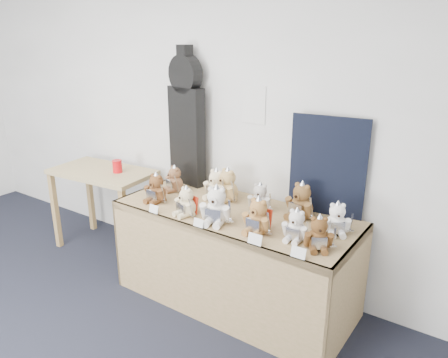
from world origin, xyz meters
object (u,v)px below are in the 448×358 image
Objects in this scene: teddy_front_left at (186,203)px; display_table at (229,235)px; side_table at (103,183)px; teddy_front_right at (258,217)px; teddy_back_end at (337,220)px; teddy_back_centre_left at (227,186)px; teddy_front_far_right at (296,226)px; teddy_front_end at (319,234)px; teddy_back_centre_right at (260,198)px; red_cup at (117,166)px; teddy_back_right at (301,202)px; guitar_case at (187,119)px; teddy_back_left at (216,185)px; teddy_front_far_left at (156,189)px; teddy_back_far_left at (174,180)px; teddy_front_centre at (216,207)px.

display_table is at bearing 49.27° from teddy_front_left.
side_table is 3.61× the size of teddy_front_right.
teddy_front_right is at bearing -176.96° from teddy_back_end.
display_table is 6.24× the size of teddy_back_centre_left.
side_table is 4.18× the size of teddy_front_far_right.
teddy_front_end is 0.71m from teddy_back_centre_right.
red_cup is at bearing 143.41° from teddy_front_end.
teddy_back_centre_right is 0.32m from teddy_back_right.
guitar_case is 4.27× the size of teddy_back_left.
teddy_back_left is at bearing -0.42° from side_table.
teddy_front_far_left is at bearing -176.42° from teddy_front_left.
teddy_back_end reaches higher than teddy_front_far_right.
teddy_back_centre_left is at bearing 144.83° from teddy_back_end.
side_table is 4.14× the size of teddy_back_far_left.
guitar_case is 4.78× the size of teddy_front_left.
teddy_back_centre_left is at bearing -6.64° from guitar_case.
teddy_front_right is (1.88, -0.26, 0.20)m from side_table.
guitar_case is 0.67m from teddy_back_left.
teddy_back_far_left is at bearing 166.11° from teddy_front_right.
teddy_back_centre_right is (-0.45, 0.30, -0.00)m from teddy_front_far_right.
display_table is 7.52× the size of teddy_front_left.
teddy_back_far_left is (0.70, 0.00, 0.00)m from red_cup.
display_table is 1.84× the size of side_table.
teddy_front_right is 0.63m from teddy_back_centre_left.
teddy_front_left is at bearing -42.51° from guitar_case.
teddy_back_centre_left reaches higher than teddy_back_end.
teddy_front_right is 1.12× the size of teddy_back_end.
guitar_case is 0.88m from teddy_front_left.
teddy_back_end is at bearing 51.08° from teddy_front_far_right.
guitar_case reaches higher than red_cup.
teddy_front_centre is 0.59m from teddy_front_far_right.
red_cup is at bearing 167.72° from teddy_back_centre_right.
red_cup is 0.47× the size of teddy_front_end.
teddy_front_left is 0.99× the size of teddy_back_end.
side_table is 1.34m from teddy_front_left.
teddy_front_centre reaches higher than red_cup.
teddy_back_centre_left is 1.22× the size of teddy_back_far_left.
side_table reaches higher than display_table.
teddy_front_end is 1.47m from teddy_back_far_left.
teddy_back_centre_right is (-0.19, 0.35, -0.02)m from teddy_front_right.
teddy_front_end reaches higher than display_table.
display_table is at bearing -33.62° from teddy_back_left.
teddy_front_left is 1.03× the size of teddy_back_centre_right.
teddy_back_centre_right is at bearing 58.90° from teddy_front_left.
side_table is (-1.55, 0.13, 0.08)m from display_table.
teddy_front_far_right is 0.17m from teddy_front_end.
teddy_front_left is at bearing -83.87° from teddy_back_centre_left.
teddy_front_far_left is at bearing 160.69° from teddy_back_end.
teddy_front_end is (1.39, -0.02, -0.01)m from teddy_front_far_left.
teddy_back_far_left reaches higher than side_table.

